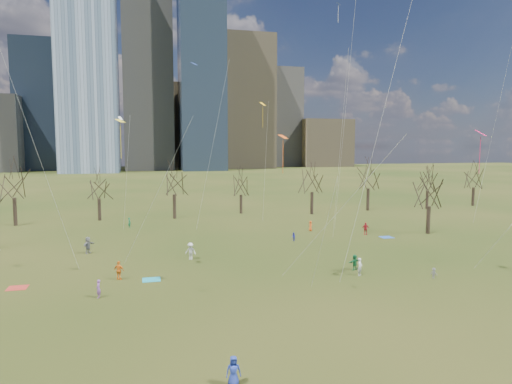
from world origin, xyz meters
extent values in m
plane|color=black|center=(0.00, 0.00, 0.00)|extent=(500.00, 500.00, 0.00)
cube|color=slate|center=(-35.00, 190.00, 59.00)|extent=(26.00, 26.00, 118.00)
cube|color=slate|center=(-8.00, 205.00, 47.50)|extent=(24.00, 24.00, 95.00)
cube|color=#384C66|center=(18.00, 195.00, 52.50)|extent=(22.00, 22.00, 105.00)
cube|color=#726347|center=(45.00, 215.00, 36.00)|extent=(28.00, 28.00, 72.00)
cube|color=#384C66|center=(-60.00, 220.00, 32.50)|extent=(25.00, 25.00, 65.00)
cube|color=slate|center=(70.00, 230.00, 29.00)|extent=(22.00, 22.00, 58.00)
cube|color=#726347|center=(5.00, 240.00, 24.00)|extent=(30.00, 30.00, 48.00)
cube|color=#726347|center=(95.00, 225.00, 14.00)|extent=(30.00, 28.00, 28.00)
cylinder|color=black|center=(-31.00, 39.00, 2.14)|extent=(0.55, 0.55, 4.28)
cylinder|color=black|center=(-19.00, 41.00, 1.80)|extent=(0.52, 0.52, 3.60)
cylinder|color=black|center=(-7.00, 40.00, 2.02)|extent=(0.54, 0.54, 4.05)
cylinder|color=black|center=(5.00, 43.00, 1.69)|extent=(0.51, 0.51, 3.38)
cylinder|color=black|center=(17.00, 39.00, 1.98)|extent=(0.54, 0.54, 3.96)
cylinder|color=black|center=(29.00, 41.00, 2.07)|extent=(0.54, 0.54, 4.14)
cylinder|color=black|center=(41.00, 40.00, 1.75)|extent=(0.52, 0.52, 3.51)
cylinder|color=black|center=(53.00, 42.00, 1.87)|extent=(0.53, 0.53, 3.74)
cylinder|color=black|center=(26.00, 18.00, 1.91)|extent=(0.53, 0.53, 3.83)
cube|color=teal|center=(-11.55, 4.83, 0.01)|extent=(1.60, 1.50, 0.03)
cube|color=#244FA8|center=(19.12, 17.07, 0.01)|extent=(1.60, 1.50, 0.03)
cube|color=#AC2D22|center=(-22.67, 5.14, 0.01)|extent=(1.60, 1.50, 0.03)
imported|color=navy|center=(-7.93, -14.96, 0.77)|extent=(0.79, 0.55, 1.55)
imported|color=silver|center=(7.36, 1.52, 0.83)|extent=(0.71, 0.71, 1.66)
imported|color=#5E5E63|center=(13.48, -0.99, 0.49)|extent=(0.63, 0.73, 0.98)
imported|color=orange|center=(-14.37, 5.56, 0.85)|extent=(1.08, 0.85, 1.71)
imported|color=#17693A|center=(7.77, 3.42, 0.76)|extent=(1.47, 1.03, 1.52)
imported|color=#9254A8|center=(-15.73, 0.83, 0.74)|extent=(0.44, 0.59, 1.47)
imported|color=#292CB2|center=(6.37, 17.76, 0.55)|extent=(0.46, 0.57, 1.10)
imported|color=silver|center=(-7.33, 11.48, 0.91)|extent=(1.35, 1.13, 1.81)
imported|color=#B51926|center=(17.21, 19.31, 0.86)|extent=(1.07, 0.61, 1.72)
imported|color=slate|center=(-18.23, 17.09, 0.95)|extent=(1.41, 1.78, 1.89)
imported|color=orange|center=(10.99, 23.86, 0.72)|extent=(0.53, 0.75, 1.44)
imported|color=#186C43|center=(-14.12, 33.00, 0.74)|extent=(0.58, 0.65, 1.48)
plane|color=#E05312|center=(-1.11, -1.34, 12.78)|extent=(1.06, 1.03, 0.35)
cylinder|color=silver|center=(1.40, -6.16, 7.09)|extent=(5.05, 9.67, 11.39)
cylinder|color=#E05312|center=(-1.11, -1.34, 11.19)|extent=(0.04, 0.04, 2.70)
plane|color=yellow|center=(9.22, 12.03, 21.62)|extent=(0.98, 1.04, 0.55)
cylinder|color=silver|center=(8.48, 8.84, 11.51)|extent=(1.50, 6.39, 20.22)
plane|color=#E81958|center=(15.93, -3.20, 13.13)|extent=(1.35, 1.32, 0.53)
cylinder|color=#E81958|center=(15.93, -3.20, 11.25)|extent=(0.04, 0.04, 3.15)
cylinder|color=silver|center=(-20.33, 1.57, 13.06)|extent=(5.41, 6.44, 23.33)
plane|color=white|center=(11.94, 17.67, 29.59)|extent=(0.78, 0.80, 0.38)
cylinder|color=silver|center=(12.05, 15.45, 15.50)|extent=(0.25, 4.45, 28.19)
cylinder|color=white|center=(11.94, 17.67, 28.35)|extent=(0.04, 0.04, 2.10)
plane|color=blue|center=(-5.51, 21.58, 22.23)|extent=(1.14, 1.15, 0.39)
cylinder|color=silver|center=(-3.70, 19.39, 11.81)|extent=(3.64, 4.39, 20.83)
plane|color=yellow|center=(4.58, 26.33, 17.94)|extent=(1.18, 1.15, 0.51)
cylinder|color=silver|center=(4.38, 24.15, 9.67)|extent=(0.41, 4.37, 16.55)
cylinder|color=yellow|center=(4.58, 26.33, 16.17)|extent=(0.04, 0.04, 3.00)
plane|color=gold|center=(0.19, -4.62, 10.11)|extent=(0.73, 0.82, 0.43)
cylinder|color=silver|center=(-0.02, -7.30, 5.76)|extent=(0.44, 5.38, 8.72)
cylinder|color=silver|center=(32.14, 12.85, 18.03)|extent=(0.53, 8.22, 33.27)
plane|color=white|center=(-14.63, 24.27, 15.56)|extent=(0.79, 0.76, 0.45)
cylinder|color=silver|center=(-13.96, 21.11, 8.48)|extent=(1.36, 6.34, 14.17)
cylinder|color=silver|center=(4.99, -6.45, 15.09)|extent=(4.59, 4.50, 27.39)
plane|color=yellow|center=(-13.90, 5.84, 14.25)|extent=(1.22, 1.21, 0.33)
cylinder|color=silver|center=(-11.11, 2.02, 7.83)|extent=(5.59, 7.66, 12.86)
cylinder|color=yellow|center=(-13.90, 5.84, 12.46)|extent=(0.04, 0.04, 3.06)
camera|label=1|loc=(-12.16, -36.42, 12.00)|focal=32.00mm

